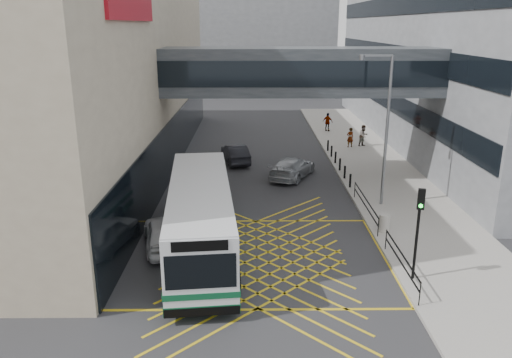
{
  "coord_description": "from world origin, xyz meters",
  "views": [
    {
      "loc": [
        -0.21,
        -21.21,
        10.41
      ],
      "look_at": [
        0.0,
        4.0,
        2.6
      ],
      "focal_mm": 35.0,
      "sensor_mm": 36.0,
      "label": 1
    }
  ],
  "objects_px": {
    "bus": "(200,216)",
    "car_silver": "(292,167)",
    "car_dark": "(235,154)",
    "pedestrian_a": "(350,137)",
    "litter_bin": "(384,223)",
    "pedestrian_b": "(364,136)",
    "car_white": "(164,233)",
    "traffic_light": "(419,221)",
    "street_lamp": "(384,122)",
    "pedestrian_c": "(328,122)"
  },
  "relations": [
    {
      "from": "pedestrian_c",
      "to": "traffic_light",
      "type": "bearing_deg",
      "value": 116.43
    },
    {
      "from": "car_dark",
      "to": "traffic_light",
      "type": "relative_size",
      "value": 1.15
    },
    {
      "from": "car_white",
      "to": "street_lamp",
      "type": "bearing_deg",
      "value": -167.97
    },
    {
      "from": "pedestrian_c",
      "to": "street_lamp",
      "type": "bearing_deg",
      "value": 117.81
    },
    {
      "from": "pedestrian_b",
      "to": "car_dark",
      "type": "bearing_deg",
      "value": 169.2
    },
    {
      "from": "bus",
      "to": "pedestrian_a",
      "type": "xyz_separation_m",
      "value": [
        10.99,
        20.62,
        -0.81
      ]
    },
    {
      "from": "litter_bin",
      "to": "pedestrian_a",
      "type": "height_order",
      "value": "pedestrian_a"
    },
    {
      "from": "traffic_light",
      "to": "pedestrian_c",
      "type": "distance_m",
      "value": 30.69
    },
    {
      "from": "litter_bin",
      "to": "pedestrian_c",
      "type": "bearing_deg",
      "value": 88.23
    },
    {
      "from": "bus",
      "to": "car_silver",
      "type": "bearing_deg",
      "value": 60.67
    },
    {
      "from": "pedestrian_a",
      "to": "car_white",
      "type": "bearing_deg",
      "value": 40.37
    },
    {
      "from": "litter_bin",
      "to": "pedestrian_b",
      "type": "xyz_separation_m",
      "value": [
        2.99,
        19.03,
        0.46
      ]
    },
    {
      "from": "street_lamp",
      "to": "pedestrian_b",
      "type": "bearing_deg",
      "value": 75.78
    },
    {
      "from": "bus",
      "to": "pedestrian_c",
      "type": "height_order",
      "value": "bus"
    },
    {
      "from": "street_lamp",
      "to": "pedestrian_a",
      "type": "xyz_separation_m",
      "value": [
        1.03,
        14.48,
        -4.1
      ]
    },
    {
      "from": "litter_bin",
      "to": "pedestrian_a",
      "type": "distance_m",
      "value": 18.73
    },
    {
      "from": "street_lamp",
      "to": "pedestrian_a",
      "type": "relative_size",
      "value": 5.07
    },
    {
      "from": "pedestrian_a",
      "to": "pedestrian_c",
      "type": "height_order",
      "value": "pedestrian_c"
    },
    {
      "from": "car_silver",
      "to": "street_lamp",
      "type": "xyz_separation_m",
      "value": [
        4.67,
        -5.98,
        4.33
      ]
    },
    {
      "from": "street_lamp",
      "to": "car_silver",
      "type": "bearing_deg",
      "value": 122.51
    },
    {
      "from": "street_lamp",
      "to": "litter_bin",
      "type": "height_order",
      "value": "street_lamp"
    },
    {
      "from": "car_dark",
      "to": "pedestrian_a",
      "type": "relative_size",
      "value": 2.72
    },
    {
      "from": "pedestrian_b",
      "to": "pedestrian_c",
      "type": "relative_size",
      "value": 1.03
    },
    {
      "from": "car_silver",
      "to": "traffic_light",
      "type": "xyz_separation_m",
      "value": [
        3.9,
        -15.23,
        2.01
      ]
    },
    {
      "from": "car_dark",
      "to": "litter_bin",
      "type": "distance_m",
      "value": 16.35
    },
    {
      "from": "car_white",
      "to": "traffic_light",
      "type": "relative_size",
      "value": 1.21
    },
    {
      "from": "litter_bin",
      "to": "bus",
      "type": "bearing_deg",
      "value": -167.93
    },
    {
      "from": "car_white",
      "to": "car_silver",
      "type": "height_order",
      "value": "car_silver"
    },
    {
      "from": "traffic_light",
      "to": "pedestrian_b",
      "type": "bearing_deg",
      "value": 96.41
    },
    {
      "from": "bus",
      "to": "pedestrian_b",
      "type": "height_order",
      "value": "bus"
    },
    {
      "from": "bus",
      "to": "car_silver",
      "type": "relative_size",
      "value": 2.46
    },
    {
      "from": "bus",
      "to": "car_silver",
      "type": "height_order",
      "value": "bus"
    },
    {
      "from": "litter_bin",
      "to": "pedestrian_b",
      "type": "height_order",
      "value": "pedestrian_b"
    },
    {
      "from": "pedestrian_b",
      "to": "car_white",
      "type": "bearing_deg",
      "value": -158.82
    },
    {
      "from": "car_dark",
      "to": "litter_bin",
      "type": "relative_size",
      "value": 4.93
    },
    {
      "from": "bus",
      "to": "pedestrian_c",
      "type": "bearing_deg",
      "value": 64.19
    },
    {
      "from": "pedestrian_a",
      "to": "pedestrian_b",
      "type": "relative_size",
      "value": 0.92
    },
    {
      "from": "traffic_light",
      "to": "street_lamp",
      "type": "relative_size",
      "value": 0.47
    },
    {
      "from": "car_silver",
      "to": "pedestrian_a",
      "type": "xyz_separation_m",
      "value": [
        5.7,
        8.51,
        0.24
      ]
    },
    {
      "from": "bus",
      "to": "litter_bin",
      "type": "height_order",
      "value": "bus"
    },
    {
      "from": "car_dark",
      "to": "pedestrian_c",
      "type": "bearing_deg",
      "value": -141.74
    },
    {
      "from": "pedestrian_c",
      "to": "pedestrian_b",
      "type": "bearing_deg",
      "value": 136.68
    },
    {
      "from": "pedestrian_b",
      "to": "pedestrian_c",
      "type": "height_order",
      "value": "pedestrian_b"
    },
    {
      "from": "bus",
      "to": "traffic_light",
      "type": "xyz_separation_m",
      "value": [
        9.19,
        -3.11,
        0.97
      ]
    },
    {
      "from": "car_silver",
      "to": "car_white",
      "type": "bearing_deg",
      "value": 83.24
    },
    {
      "from": "car_white",
      "to": "litter_bin",
      "type": "xyz_separation_m",
      "value": [
        11.11,
        1.49,
        -0.15
      ]
    },
    {
      "from": "litter_bin",
      "to": "pedestrian_b",
      "type": "bearing_deg",
      "value": 81.07
    },
    {
      "from": "bus",
      "to": "litter_bin",
      "type": "distance_m",
      "value": 9.53
    },
    {
      "from": "car_dark",
      "to": "street_lamp",
      "type": "bearing_deg",
      "value": 117.79
    },
    {
      "from": "car_white",
      "to": "traffic_light",
      "type": "xyz_separation_m",
      "value": [
        11.05,
        -3.6,
        2.02
      ]
    }
  ]
}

